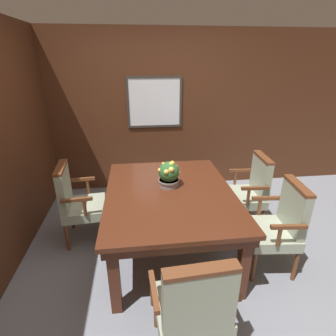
{
  "coord_description": "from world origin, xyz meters",
  "views": [
    {
      "loc": [
        -0.32,
        -2.16,
        2.04
      ],
      "look_at": [
        -0.01,
        0.39,
        0.95
      ],
      "focal_mm": 28.0,
      "sensor_mm": 36.0,
      "label": 1
    }
  ],
  "objects_px": {
    "chair_left_far": "(77,200)",
    "chair_right_far": "(250,189)",
    "chair_right_near": "(279,224)",
    "potted_plant": "(169,174)",
    "chair_head_near": "(193,306)",
    "dining_table": "(170,199)"
  },
  "relations": [
    {
      "from": "chair_right_near",
      "to": "chair_head_near",
      "type": "relative_size",
      "value": 1.0
    },
    {
      "from": "chair_right_far",
      "to": "potted_plant",
      "type": "relative_size",
      "value": 3.23
    },
    {
      "from": "chair_right_near",
      "to": "chair_left_far",
      "type": "bearing_deg",
      "value": -103.36
    },
    {
      "from": "potted_plant",
      "to": "chair_right_far",
      "type": "bearing_deg",
      "value": 13.66
    },
    {
      "from": "chair_right_far",
      "to": "potted_plant",
      "type": "xyz_separation_m",
      "value": [
        -1.06,
        -0.26,
        0.38
      ]
    },
    {
      "from": "chair_right_far",
      "to": "chair_left_far",
      "type": "bearing_deg",
      "value": -85.61
    },
    {
      "from": "chair_right_near",
      "to": "chair_head_near",
      "type": "distance_m",
      "value": 1.32
    },
    {
      "from": "dining_table",
      "to": "chair_right_far",
      "type": "height_order",
      "value": "chair_right_far"
    },
    {
      "from": "chair_head_near",
      "to": "potted_plant",
      "type": "height_order",
      "value": "potted_plant"
    },
    {
      "from": "dining_table",
      "to": "potted_plant",
      "type": "height_order",
      "value": "potted_plant"
    },
    {
      "from": "chair_left_far",
      "to": "chair_head_near",
      "type": "relative_size",
      "value": 1.0
    },
    {
      "from": "chair_right_far",
      "to": "chair_head_near",
      "type": "relative_size",
      "value": 1.0
    },
    {
      "from": "chair_head_near",
      "to": "chair_right_near",
      "type": "bearing_deg",
      "value": -145.42
    },
    {
      "from": "chair_left_far",
      "to": "potted_plant",
      "type": "height_order",
      "value": "potted_plant"
    },
    {
      "from": "chair_left_far",
      "to": "chair_right_far",
      "type": "relative_size",
      "value": 1.0
    },
    {
      "from": "chair_right_far",
      "to": "chair_head_near",
      "type": "height_order",
      "value": "same"
    },
    {
      "from": "chair_head_near",
      "to": "potted_plant",
      "type": "distance_m",
      "value": 1.36
    },
    {
      "from": "chair_left_far",
      "to": "chair_head_near",
      "type": "height_order",
      "value": "same"
    },
    {
      "from": "dining_table",
      "to": "chair_right_near",
      "type": "bearing_deg",
      "value": -19.55
    },
    {
      "from": "chair_right_far",
      "to": "chair_right_near",
      "type": "bearing_deg",
      "value": 2.56
    },
    {
      "from": "dining_table",
      "to": "potted_plant",
      "type": "xyz_separation_m",
      "value": [
        0.01,
        0.12,
        0.23
      ]
    },
    {
      "from": "chair_right_near",
      "to": "chair_left_far",
      "type": "xyz_separation_m",
      "value": [
        -2.08,
        0.72,
        0.0
      ]
    }
  ]
}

